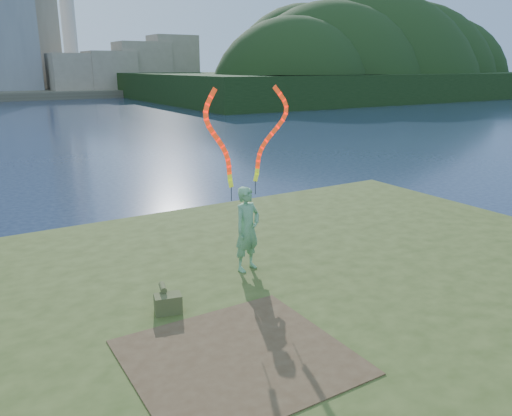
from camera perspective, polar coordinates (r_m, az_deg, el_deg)
ground at (r=11.74m, az=-0.32°, el=-9.77°), size 320.00×320.00×0.00m
grassy_knoll at (r=9.90m, az=6.73°, el=-12.85°), size 20.00×18.00×0.80m
dirt_patch at (r=7.95m, az=-2.06°, el=-16.62°), size 3.20×3.00×0.02m
wooded_hill at (r=94.96m, az=12.15°, el=12.58°), size 78.00×50.00×63.00m
woman_with_ribbons at (r=10.57m, az=-1.10°, el=0.02°), size 2.06×0.75×4.21m
canvas_bag at (r=9.27m, az=-10.07°, el=-10.58°), size 0.54×0.61×0.45m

